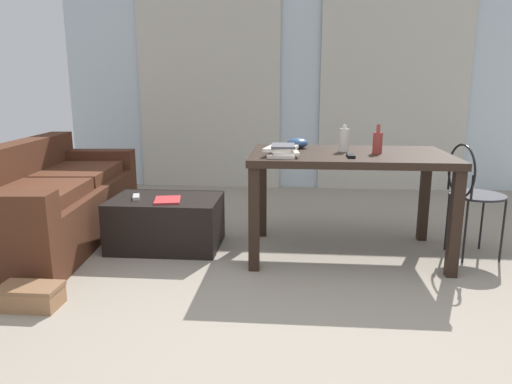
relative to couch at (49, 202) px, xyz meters
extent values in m
plane|color=gray|center=(2.01, -0.04, -0.31)|extent=(8.99, 8.99, 0.00)
cube|color=silver|center=(2.01, 2.23, 1.00)|extent=(5.63, 0.10, 2.61)
cube|color=beige|center=(0.94, 2.15, 0.88)|extent=(1.69, 0.03, 2.37)
cube|color=beige|center=(3.09, 2.15, 0.88)|extent=(1.69, 0.03, 2.37)
cube|color=#4C2819|center=(0.04, 0.00, -0.10)|extent=(1.00, 2.15, 0.41)
cube|color=#4C2819|center=(-0.27, -0.02, 0.29)|extent=(0.38, 2.10, 0.36)
cube|color=#4C2819|center=(-0.04, 0.94, 0.20)|extent=(0.84, 0.27, 0.19)
cube|color=#552D1C|center=(0.05, 0.43, 0.16)|extent=(0.65, 0.85, 0.10)
cube|color=#552D1C|center=(0.13, -0.41, 0.16)|extent=(0.65, 0.85, 0.10)
cube|color=black|center=(0.99, -0.10, -0.11)|extent=(0.82, 0.57, 0.39)
cube|color=black|center=(2.36, -0.15, 0.43)|extent=(1.40, 0.86, 0.05)
cube|color=black|center=(1.71, -0.53, 0.05)|extent=(0.07, 0.07, 0.71)
cube|color=black|center=(3.01, -0.53, 0.05)|extent=(0.07, 0.07, 0.71)
cube|color=black|center=(1.71, 0.23, 0.05)|extent=(0.07, 0.07, 0.71)
cube|color=black|center=(3.01, 0.23, 0.05)|extent=(0.07, 0.07, 0.71)
cylinder|color=black|center=(3.28, -0.12, 0.15)|extent=(0.39, 0.39, 0.02)
cylinder|color=black|center=(3.44, -0.23, -0.08)|extent=(0.02, 0.02, 0.45)
cylinder|color=black|center=(3.40, 0.04, -0.08)|extent=(0.02, 0.02, 0.45)
cylinder|color=black|center=(3.17, -0.27, -0.08)|extent=(0.02, 0.02, 0.45)
cylinder|color=black|center=(3.13, 0.00, -0.08)|extent=(0.02, 0.02, 0.45)
torus|color=black|center=(3.15, -0.14, 0.33)|extent=(0.08, 0.38, 0.39)
cylinder|color=black|center=(3.17, -0.30, 0.25)|extent=(0.02, 0.02, 0.17)
cylinder|color=black|center=(3.12, 0.03, 0.25)|extent=(0.02, 0.02, 0.17)
cylinder|color=beige|center=(2.33, -0.10, 0.54)|extent=(0.07, 0.07, 0.16)
cylinder|color=beige|center=(2.33, -0.10, 0.63)|extent=(0.03, 0.03, 0.03)
cylinder|color=#99332D|center=(2.55, -0.17, 0.53)|extent=(0.07, 0.07, 0.15)
cylinder|color=#99332D|center=(2.55, -0.17, 0.63)|extent=(0.03, 0.03, 0.06)
ellipsoid|color=#2D4C7A|center=(1.99, 0.07, 0.49)|extent=(0.16, 0.16, 0.08)
cube|color=silver|center=(1.89, -0.34, 0.46)|extent=(0.21, 0.31, 0.02)
cube|color=silver|center=(1.90, -0.34, 0.48)|extent=(0.21, 0.30, 0.02)
cube|color=silver|center=(1.88, -0.33, 0.50)|extent=(0.24, 0.30, 0.02)
cube|color=#4C4C51|center=(1.89, -0.34, 0.52)|extent=(0.17, 0.25, 0.02)
cube|color=black|center=(2.35, -0.37, 0.46)|extent=(0.05, 0.14, 0.02)
cube|color=#B7B7B2|center=(0.78, -0.14, 0.09)|extent=(0.08, 0.15, 0.03)
cube|color=red|center=(1.03, -0.19, 0.09)|extent=(0.23, 0.27, 0.01)
cube|color=#996B47|center=(0.50, -1.19, -0.25)|extent=(0.33, 0.19, 0.11)
cube|color=brown|center=(0.50, -1.19, -0.19)|extent=(0.34, 0.19, 0.02)
camera|label=1|loc=(1.98, -3.54, 0.93)|focal=33.17mm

